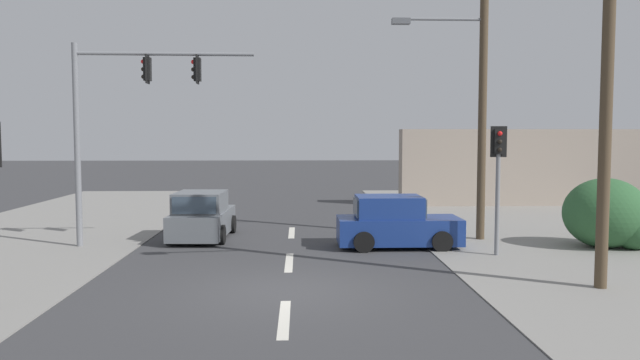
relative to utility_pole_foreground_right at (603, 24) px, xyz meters
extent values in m
plane|color=#3A3A3D|center=(-6.65, 0.02, -5.63)|extent=(140.00, 140.00, 0.00)
cube|color=silver|center=(-6.65, -1.98, -5.63)|extent=(0.20, 2.40, 0.01)
cube|color=silver|center=(-6.65, 3.02, -5.63)|extent=(0.20, 2.40, 0.01)
cube|color=silver|center=(-6.65, 8.02, -5.63)|extent=(0.20, 2.40, 0.01)
cylinder|color=#4C3D2B|center=(0.12, 0.02, -0.37)|extent=(0.26, 0.26, 10.53)
cylinder|color=#4C3D2B|center=(-0.64, 6.41, -0.84)|extent=(0.26, 0.26, 9.58)
cylinder|color=slate|center=(-1.94, 6.40, 1.26)|extent=(2.60, 0.11, 0.09)
cube|color=#595B60|center=(-3.24, 6.39, 1.19)|extent=(0.56, 0.28, 0.18)
cylinder|color=slate|center=(-12.92, 5.52, -2.63)|extent=(0.18, 0.18, 6.00)
cylinder|color=slate|center=(-10.32, 5.59, 0.07)|extent=(5.20, 0.25, 0.11)
cube|color=black|center=(-10.84, 5.58, -0.38)|extent=(0.21, 0.27, 0.68)
cube|color=black|center=(-10.84, 5.58, -0.38)|extent=(0.05, 0.44, 0.84)
sphere|color=red|center=(-10.96, 5.57, -0.16)|extent=(0.13, 0.13, 0.13)
sphere|color=black|center=(-10.96, 5.57, -0.38)|extent=(0.13, 0.13, 0.13)
sphere|color=black|center=(-10.96, 5.57, -0.60)|extent=(0.13, 0.13, 0.13)
cube|color=black|center=(-9.38, 5.62, -0.38)|extent=(0.21, 0.27, 0.68)
cube|color=black|center=(-9.38, 5.62, -0.38)|extent=(0.05, 0.44, 0.84)
sphere|color=red|center=(-9.50, 5.61, -0.16)|extent=(0.13, 0.13, 0.13)
sphere|color=black|center=(-9.50, 5.61, -0.38)|extent=(0.13, 0.13, 0.13)
sphere|color=black|center=(-9.50, 5.61, -0.60)|extent=(0.13, 0.13, 0.13)
cylinder|color=slate|center=(-0.96, 3.75, -4.23)|extent=(0.12, 0.12, 2.80)
cube|color=black|center=(-0.96, 3.75, -2.49)|extent=(0.27, 0.21, 0.68)
cube|color=black|center=(-0.96, 3.75, -2.49)|extent=(0.44, 0.06, 0.84)
sphere|color=red|center=(-0.97, 3.63, -2.27)|extent=(0.13, 0.13, 0.13)
sphere|color=black|center=(-0.97, 3.63, -2.49)|extent=(0.13, 0.13, 0.13)
sphere|color=black|center=(-0.97, 3.63, -2.71)|extent=(0.13, 0.13, 0.13)
ellipsoid|color=#2D5B33|center=(2.62, 4.88, -4.60)|extent=(2.44, 2.19, 2.06)
ellipsoid|color=#2D5B33|center=(3.29, 4.52, -4.96)|extent=(1.34, 1.22, 1.34)
cube|color=#A39384|center=(4.35, 16.02, -3.83)|extent=(12.00, 1.00, 3.60)
cube|color=navy|center=(-3.45, 5.16, -5.13)|extent=(3.61, 1.61, 0.76)
cube|color=navy|center=(-3.75, 5.16, -4.43)|extent=(1.91, 1.49, 0.64)
cube|color=#384756|center=(-2.78, 5.16, -4.43)|extent=(0.06, 1.36, 0.54)
cube|color=#384756|center=(-4.72, 5.15, -4.43)|extent=(0.06, 1.33, 0.51)
cube|color=white|center=(-1.63, 5.16, -4.95)|extent=(0.04, 1.36, 0.14)
cylinder|color=black|center=(-2.33, 5.96, -5.33)|extent=(0.60, 0.18, 0.60)
cylinder|color=black|center=(-2.33, 4.36, -5.33)|extent=(0.60, 0.18, 0.60)
cylinder|color=black|center=(-4.57, 5.95, -5.33)|extent=(0.60, 0.18, 0.60)
cylinder|color=black|center=(-4.56, 4.35, -5.33)|extent=(0.60, 0.18, 0.60)
cube|color=slate|center=(-9.51, 6.96, -5.13)|extent=(1.74, 3.66, 0.76)
cube|color=slate|center=(-9.52, 6.66, -4.43)|extent=(1.55, 1.96, 0.64)
cube|color=#384756|center=(-9.48, 7.63, -4.43)|extent=(1.36, 0.11, 0.54)
cube|color=#384756|center=(-9.56, 5.69, -4.43)|extent=(1.33, 0.11, 0.51)
cube|color=white|center=(-9.43, 8.78, -4.95)|extent=(1.36, 0.09, 0.14)
cylinder|color=black|center=(-10.26, 8.11, -5.33)|extent=(0.20, 0.61, 0.60)
cylinder|color=black|center=(-8.66, 8.05, -5.33)|extent=(0.20, 0.61, 0.60)
cylinder|color=black|center=(-10.35, 5.88, -5.33)|extent=(0.20, 0.61, 0.60)
cylinder|color=black|center=(-8.75, 5.82, -5.33)|extent=(0.20, 0.61, 0.60)
camera|label=1|loc=(-6.36, -13.04, -2.33)|focal=35.00mm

